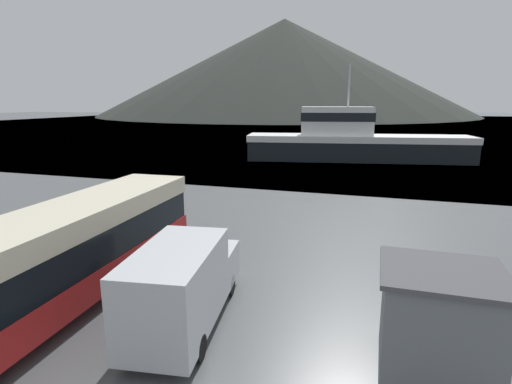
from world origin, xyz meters
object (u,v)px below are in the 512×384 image
tour_bus (64,253)px  storage_bin (22,264)px  delivery_van (184,283)px  fishing_boat (353,141)px  dock_kiosk (438,321)px

tour_bus → storage_bin: 3.39m
delivery_van → fishing_boat: 36.35m
delivery_van → storage_bin: 7.27m
tour_bus → storage_bin: bearing=158.5°
dock_kiosk → storage_bin: bearing=175.8°
delivery_van → dock_kiosk: bearing=-8.3°
tour_bus → delivery_van: 4.18m
storage_bin → dock_kiosk: size_ratio=0.50×
delivery_van → storage_bin: (-7.16, 1.03, -0.73)m
tour_bus → dock_kiosk: (10.92, 0.02, -0.47)m
storage_bin → dock_kiosk: 13.98m
storage_bin → fishing_boat: bearing=75.0°
tour_bus → delivery_van: size_ratio=2.10×
delivery_van → fishing_boat: fishing_boat is taller
fishing_boat → dock_kiosk: bearing=-2.8°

